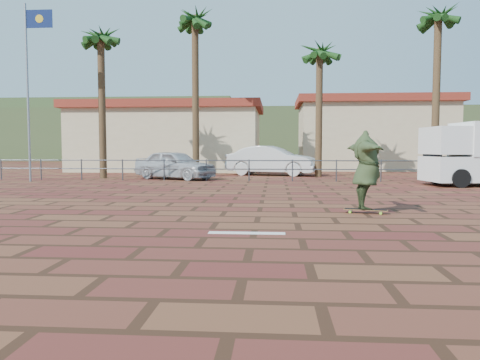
% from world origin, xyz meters
% --- Properties ---
extents(ground, '(120.00, 120.00, 0.00)m').
position_xyz_m(ground, '(0.00, 0.00, 0.00)').
color(ground, brown).
rests_on(ground, ground).
extents(paint_stripe, '(1.40, 0.22, 0.01)m').
position_xyz_m(paint_stripe, '(0.70, -1.20, 0.00)').
color(paint_stripe, white).
rests_on(paint_stripe, ground).
extents(guardrail, '(24.06, 0.06, 1.00)m').
position_xyz_m(guardrail, '(0.00, 12.00, 0.68)').
color(guardrail, '#47494F').
rests_on(guardrail, ground).
extents(flagpole, '(1.30, 0.10, 8.00)m').
position_xyz_m(flagpole, '(-9.87, 11.00, 4.64)').
color(flagpole, gray).
rests_on(flagpole, ground).
extents(palm_far_left, '(2.40, 2.40, 8.25)m').
position_xyz_m(palm_far_left, '(-7.50, 13.50, 6.83)').
color(palm_far_left, brown).
rests_on(palm_far_left, ground).
extents(palm_left, '(2.40, 2.40, 9.45)m').
position_xyz_m(palm_left, '(-3.00, 15.00, 7.95)').
color(palm_left, brown).
rests_on(palm_left, ground).
extents(palm_center, '(2.40, 2.40, 7.75)m').
position_xyz_m(palm_center, '(3.50, 15.50, 6.36)').
color(palm_center, brown).
rests_on(palm_center, ground).
extents(palm_right, '(2.40, 2.40, 9.05)m').
position_xyz_m(palm_right, '(9.00, 14.00, 7.58)').
color(palm_right, brown).
rests_on(palm_right, ground).
extents(building_west, '(12.60, 7.60, 4.50)m').
position_xyz_m(building_west, '(-6.00, 22.00, 2.28)').
color(building_west, beige).
rests_on(building_west, ground).
extents(building_east, '(10.60, 6.60, 5.00)m').
position_xyz_m(building_east, '(8.00, 24.00, 2.54)').
color(building_east, beige).
rests_on(building_east, ground).
extents(hill_front, '(70.00, 18.00, 6.00)m').
position_xyz_m(hill_front, '(0.00, 50.00, 3.00)').
color(hill_front, '#384C28').
rests_on(hill_front, ground).
extents(hill_back, '(35.00, 14.00, 8.00)m').
position_xyz_m(hill_back, '(-22.00, 56.00, 4.00)').
color(hill_back, '#384C28').
rests_on(hill_back, ground).
extents(longboard, '(1.03, 0.48, 0.10)m').
position_xyz_m(longboard, '(3.35, 1.56, 0.08)').
color(longboard, olive).
rests_on(longboard, ground).
extents(skateboarder, '(0.88, 2.34, 1.86)m').
position_xyz_m(skateboarder, '(3.35, 1.56, 1.03)').
color(skateboarder, '#2F3E21').
rests_on(skateboarder, longboard).
extents(car_silver, '(4.49, 3.34, 1.42)m').
position_xyz_m(car_silver, '(-3.70, 13.00, 0.71)').
color(car_silver, '#B4B7BB').
rests_on(car_silver, ground).
extents(car_white, '(5.27, 2.96, 1.64)m').
position_xyz_m(car_white, '(1.02, 16.50, 0.82)').
color(car_white, silver).
rests_on(car_white, ground).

